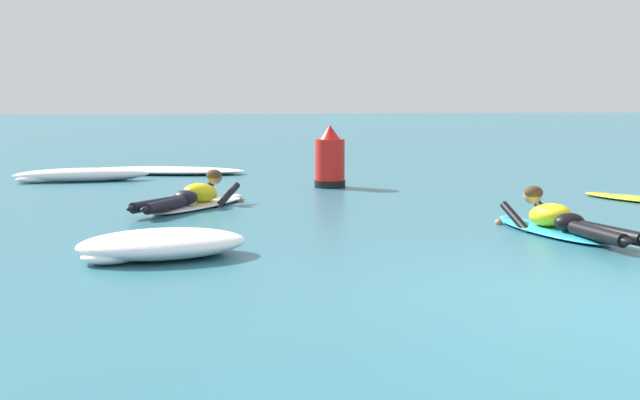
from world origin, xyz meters
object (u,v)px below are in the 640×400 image
(surfer_far, at_px, (194,198))
(channel_marker_buoy, at_px, (330,162))
(surfer_near, at_px, (558,222))
(drifting_surfboard, at_px, (638,199))

(surfer_far, xyz_separation_m, channel_marker_buoy, (2.31, 2.34, 0.28))
(surfer_near, relative_size, channel_marker_buoy, 2.41)
(surfer_near, bearing_deg, channel_marker_buoy, 106.37)
(surfer_near, distance_m, drifting_surfboard, 3.66)
(surfer_far, distance_m, channel_marker_buoy, 3.30)
(channel_marker_buoy, bearing_deg, drifting_surfboard, -32.90)
(surfer_far, distance_m, drifting_surfboard, 6.38)
(surfer_far, relative_size, drifting_surfboard, 1.19)
(surfer_near, height_order, surfer_far, same)
(drifting_surfboard, height_order, channel_marker_buoy, channel_marker_buoy)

